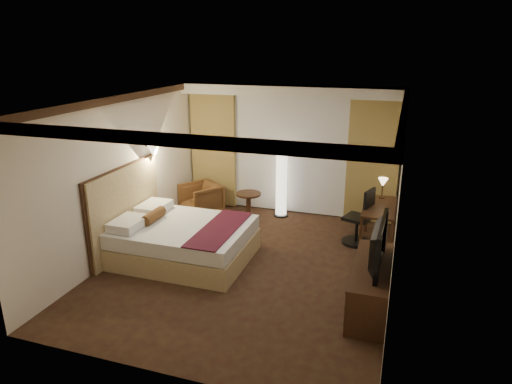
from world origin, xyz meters
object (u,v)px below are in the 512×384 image
(office_chair, at_px, (358,216))
(television, at_px, (372,242))
(side_table, at_px, (249,206))
(bed, at_px, (184,241))
(dresser, at_px, (371,286))
(armchair, at_px, (201,198))
(desk, at_px, (378,226))
(floor_lamp, at_px, (281,183))

(office_chair, height_order, television, office_chair)
(side_table, height_order, office_chair, office_chair)
(bed, xyz_separation_m, dresser, (3.11, -0.55, 0.00))
(bed, bearing_deg, armchair, 106.96)
(armchair, xyz_separation_m, dresser, (3.72, -2.55, -0.05))
(desk, distance_m, office_chair, 0.41)
(floor_lamp, xyz_separation_m, office_chair, (1.67, -0.92, -0.19))
(side_table, distance_m, television, 3.79)
(side_table, relative_size, television, 0.49)
(dresser, bearing_deg, armchair, 145.59)
(armchair, distance_m, dresser, 4.51)
(armchair, height_order, office_chair, office_chair)
(bed, height_order, television, television)
(office_chair, height_order, dresser, office_chair)
(armchair, xyz_separation_m, floor_lamp, (1.63, 0.45, 0.35))
(dresser, bearing_deg, desk, 91.35)
(side_table, xyz_separation_m, office_chair, (2.26, -0.53, 0.25))
(desk, height_order, dresser, desk)
(floor_lamp, bearing_deg, desk, -23.19)
(dresser, bearing_deg, side_table, 135.74)
(armchair, xyz_separation_m, desk, (3.67, -0.42, 0.00))
(side_table, distance_m, dresser, 3.74)
(bed, distance_m, television, 3.20)
(bed, height_order, armchair, armchair)
(bed, distance_m, floor_lamp, 2.69)
(side_table, bearing_deg, office_chair, -13.27)
(television, bearing_deg, bed, 81.68)
(desk, relative_size, office_chair, 1.16)
(armchair, height_order, desk, desk)
(bed, relative_size, television, 1.86)
(armchair, relative_size, television, 0.64)
(side_table, xyz_separation_m, desk, (2.63, -0.48, 0.09))
(armchair, xyz_separation_m, television, (3.69, -2.55, 0.60))
(office_chair, bearing_deg, dresser, -59.99)
(armchair, distance_m, office_chair, 3.34)
(floor_lamp, bearing_deg, television, -55.54)
(bed, xyz_separation_m, armchair, (-0.61, 2.00, 0.06))
(bed, relative_size, desk, 1.74)
(desk, bearing_deg, armchair, 173.48)
(bed, height_order, floor_lamp, floor_lamp)
(armchair, distance_m, floor_lamp, 1.73)
(bed, height_order, office_chair, office_chair)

